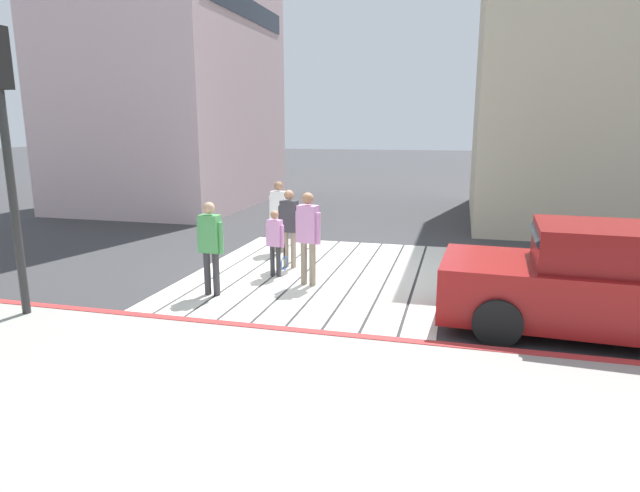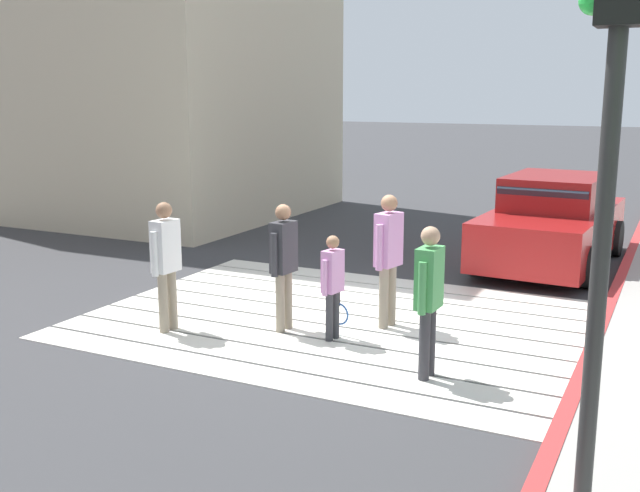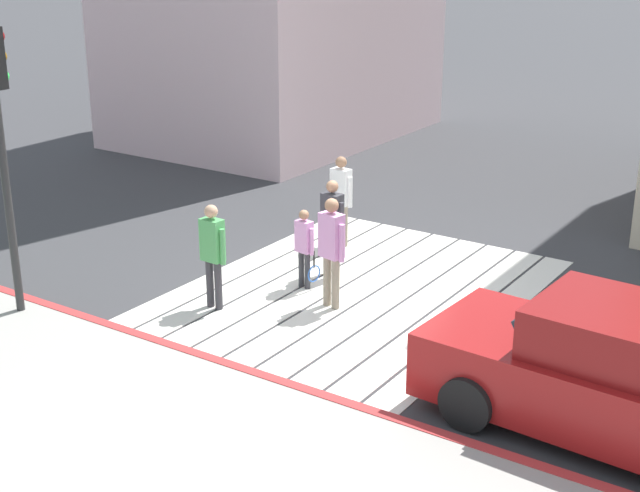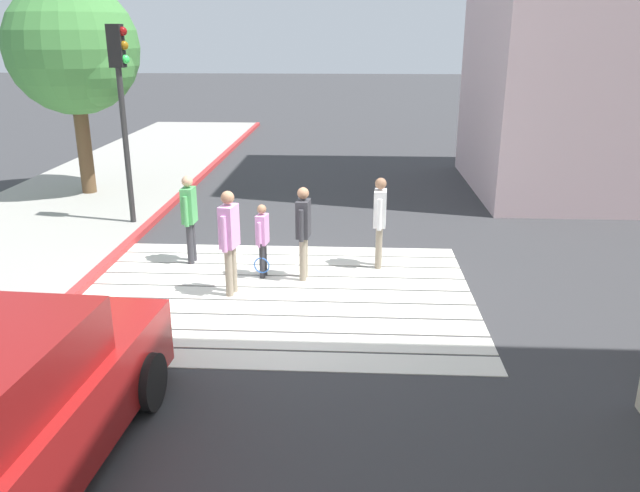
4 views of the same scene
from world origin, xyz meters
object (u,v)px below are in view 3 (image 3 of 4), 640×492
at_px(pedestrian_adult_side, 332,245).
at_px(pedestrian_child_with_racket, 305,245).
at_px(pedestrian_adult_lead, 341,194).
at_px(pedestrian_adult_trailing, 332,221).
at_px(pedestrian_teen_behind, 213,249).
at_px(car_parked_near_curb, 614,377).

bearing_deg(pedestrian_adult_side, pedestrian_child_with_racket, 62.00).
relative_size(pedestrian_adult_lead, pedestrian_adult_side, 0.96).
relative_size(pedestrian_adult_side, pedestrian_child_with_racket, 1.32).
bearing_deg(pedestrian_adult_side, pedestrian_adult_trailing, 32.66).
height_order(pedestrian_teen_behind, pedestrian_child_with_racket, pedestrian_teen_behind).
height_order(car_parked_near_curb, pedestrian_adult_lead, pedestrian_adult_lead).
bearing_deg(pedestrian_adult_trailing, car_parked_near_curb, -114.15).
height_order(pedestrian_adult_lead, pedestrian_teen_behind, pedestrian_adult_lead).
bearing_deg(car_parked_near_curb, pedestrian_teen_behind, 87.56).
height_order(pedestrian_adult_side, pedestrian_teen_behind, pedestrian_adult_side).
bearing_deg(car_parked_near_curb, pedestrian_child_with_racket, 72.67).
xyz_separation_m(car_parked_near_curb, pedestrian_adult_trailing, (2.40, 5.36, 0.22)).
relative_size(pedestrian_adult_trailing, pedestrian_teen_behind, 0.99).
distance_m(pedestrian_adult_lead, pedestrian_adult_side, 2.81).
height_order(pedestrian_adult_lead, pedestrian_child_with_racket, pedestrian_adult_lead).
bearing_deg(pedestrian_adult_trailing, pedestrian_teen_behind, 161.08).
distance_m(pedestrian_adult_lead, pedestrian_child_with_racket, 2.13).
relative_size(pedestrian_adult_trailing, pedestrian_child_with_racket, 1.25).
height_order(pedestrian_adult_side, pedestrian_child_with_racket, pedestrian_adult_side).
bearing_deg(pedestrian_adult_lead, pedestrian_child_with_racket, -163.12).
distance_m(car_parked_near_curb, pedestrian_adult_side, 4.82).
distance_m(car_parked_near_curb, pedestrian_adult_lead, 7.08).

